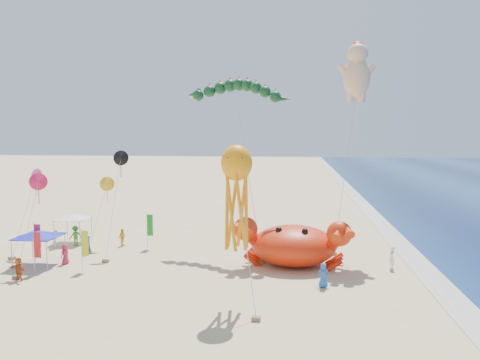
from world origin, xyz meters
name	(u,v)px	position (x,y,z in m)	size (l,w,h in m)	color
ground	(263,269)	(0.00, 0.00, 0.00)	(320.00, 320.00, 0.00)	#D1B784
foam_strip	(429,274)	(12.00, 0.00, 0.01)	(320.00, 320.00, 0.00)	silver
crab_inflatable	(294,244)	(2.25, 1.06, 1.70)	(8.82, 6.22, 3.86)	red
dragon_kite	(235,94)	(-2.99, 6.72, 13.56)	(9.51, 7.76, 14.62)	#0F381B
cherub_kite	(357,70)	(7.41, 6.83, 15.45)	(3.20, 3.41, 17.84)	#F2C093
octopus_kite	(237,189)	(-1.10, -7.42, 6.93)	(2.54, 3.42, 9.53)	orange
canopy_blue	(39,234)	(-17.31, -0.96, 2.44)	(3.33, 3.33, 2.71)	gray
canopy_white	(73,217)	(-18.17, 6.42, 2.44)	(2.97, 2.97, 2.71)	gray
feather_flags	(80,238)	(-14.39, -0.12, 2.01)	(8.04, 8.03, 3.20)	gray
beachgoers	(112,249)	(-12.31, 1.10, 0.84)	(29.07, 11.46, 1.82)	#B91D46
small_kites	(76,183)	(-15.69, 2.26, 6.05)	(8.54, 10.91, 8.75)	#FE5498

